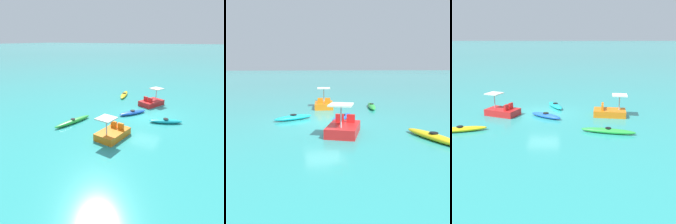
# 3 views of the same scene
# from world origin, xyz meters

# --- Properties ---
(ground_plane) EXTENTS (600.00, 600.00, 0.00)m
(ground_plane) POSITION_xyz_m (0.00, 0.00, 0.00)
(ground_plane) COLOR teal
(kayak_green) EXTENTS (3.48, 1.36, 0.37)m
(kayak_green) POSITION_xyz_m (-4.48, 4.71, 0.16)
(kayak_green) COLOR green
(kayak_green) RESTS_ON ground_plane
(kayak_blue) EXTENTS (2.59, 2.11, 0.37)m
(kayak_blue) POSITION_xyz_m (-0.31, 1.22, 0.16)
(kayak_blue) COLOR blue
(kayak_blue) RESTS_ON ground_plane
(kayak_cyan) EXTENTS (1.66, 2.67, 0.37)m
(kayak_cyan) POSITION_xyz_m (-0.88, -1.93, 0.16)
(kayak_cyan) COLOR #19B7C6
(kayak_cyan) RESTS_ON ground_plane
(kayak_yellow) EXTENTS (3.39, 1.49, 0.37)m
(kayak_yellow) POSITION_xyz_m (4.95, 4.52, 0.16)
(kayak_yellow) COLOR yellow
(kayak_yellow) RESTS_ON ground_plane
(pedal_boat_orange) EXTENTS (2.60, 1.80, 1.68)m
(pedal_boat_orange) POSITION_xyz_m (-5.16, 0.69, 0.34)
(pedal_boat_orange) COLOR orange
(pedal_boat_orange) RESTS_ON ground_plane
(pedal_boat_red) EXTENTS (2.79, 2.30, 1.68)m
(pedal_boat_red) POSITION_xyz_m (3.10, 0.55, 0.34)
(pedal_boat_red) COLOR red
(pedal_boat_red) RESTS_ON ground_plane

